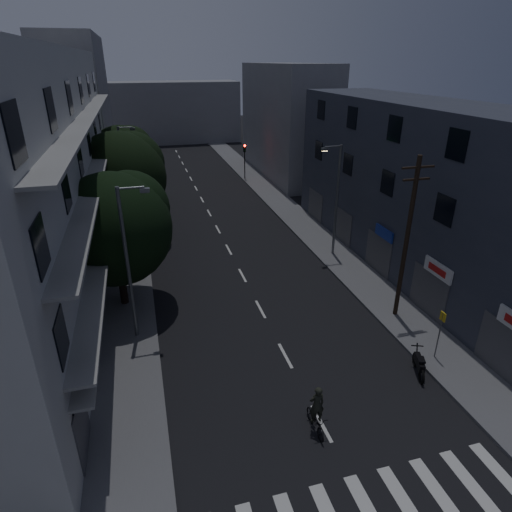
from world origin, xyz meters
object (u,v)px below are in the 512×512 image
utility_pole (407,237)px  motorcycle (419,365)px  cyclist (316,416)px  bus_stop_sign (441,327)px

utility_pole → motorcycle: 6.61m
cyclist → bus_stop_sign: bearing=19.0°
bus_stop_sign → motorcycle: (-1.40, -0.68, -1.40)m
motorcycle → utility_pole: bearing=91.2°
cyclist → utility_pole: bearing=40.5°
bus_stop_sign → cyclist: size_ratio=1.19×
utility_pole → cyclist: 10.83m
utility_pole → bus_stop_sign: (-0.29, -3.97, -2.98)m
utility_pole → cyclist: size_ratio=4.25×
bus_stop_sign → motorcycle: size_ratio=1.37×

